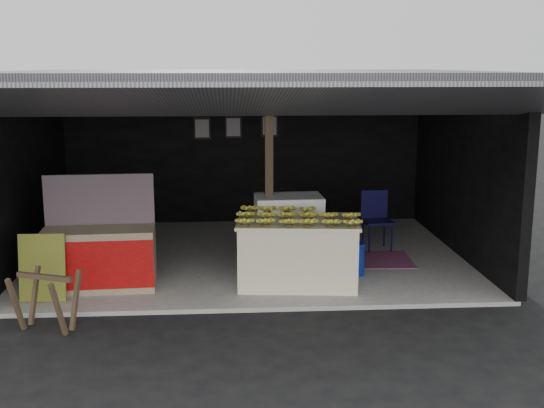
{
  "coord_description": "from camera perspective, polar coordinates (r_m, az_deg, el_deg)",
  "views": [
    {
      "loc": [
        -0.34,
        -8.26,
        3.13
      ],
      "look_at": [
        0.32,
        1.54,
        1.1
      ],
      "focal_mm": 45.0,
      "sensor_mm": 36.0,
      "label": 1
    }
  ],
  "objects": [
    {
      "name": "green_signboard",
      "position": [
        9.44,
        -18.67,
        -5.08
      ],
      "size": [
        0.6,
        0.17,
        0.89
      ],
      "primitive_type": "cube",
      "rotation": [
        -0.15,
        0.0,
        0.0
      ],
      "color": "black",
      "rests_on": "concrete_slab"
    },
    {
      "name": "banana_pile",
      "position": [
        9.47,
        2.18,
        -0.81
      ],
      "size": [
        1.64,
        1.09,
        0.18
      ],
      "primitive_type": null,
      "rotation": [
        0.0,
        0.0,
        -0.1
      ],
      "color": "gold",
      "rests_on": "banana_table"
    },
    {
      "name": "plastic_chair",
      "position": [
        11.58,
        8.68,
        -0.89
      ],
      "size": [
        0.5,
        0.5,
        0.98
      ],
      "rotation": [
        0.0,
        0.0,
        0.09
      ],
      "color": "black",
      "rests_on": "concrete_slab"
    },
    {
      "name": "ground",
      "position": [
        8.84,
        -1.43,
        -9.06
      ],
      "size": [
        80.0,
        80.0,
        0.0
      ],
      "primitive_type": "plane",
      "color": "black",
      "rests_on": "ground"
    },
    {
      "name": "banana_table",
      "position": [
        9.61,
        2.16,
        -4.05
      ],
      "size": [
        1.78,
        1.2,
        0.93
      ],
      "rotation": [
        0.0,
        0.0,
        -0.1
      ],
      "color": "silver",
      "rests_on": "concrete_slab"
    },
    {
      "name": "sawhorse",
      "position": [
        8.54,
        -18.42,
        -7.28
      ],
      "size": [
        0.81,
        0.8,
        0.7
      ],
      "rotation": [
        0.0,
        0.0,
        -0.37
      ],
      "color": "#4B3A25",
      "rests_on": "ground"
    },
    {
      "name": "water_barrel",
      "position": [
        10.17,
        6.89,
        -4.65
      ],
      "size": [
        0.31,
        0.31,
        0.45
      ],
      "primitive_type": "cylinder",
      "color": "#0D2294",
      "rests_on": "concrete_slab"
    },
    {
      "name": "neighbor_stall",
      "position": [
        9.74,
        -14.23,
        -4.17
      ],
      "size": [
        1.55,
        0.76,
        1.56
      ],
      "rotation": [
        0.0,
        0.0,
        0.05
      ],
      "color": "#998466",
      "rests_on": "concrete_slab"
    },
    {
      "name": "white_crate",
      "position": [
        10.39,
        1.4,
        -2.32
      ],
      "size": [
        1.03,
        0.72,
        1.11
      ],
      "rotation": [
        0.0,
        0.0,
        0.04
      ],
      "color": "white",
      "rests_on": "concrete_slab"
    },
    {
      "name": "shophouse",
      "position": [
        11.13,
        -2.1,
        6.35
      ],
      "size": [
        7.4,
        7.29,
        3.02
      ],
      "color": "black",
      "rests_on": "ground"
    },
    {
      "name": "picture_frames",
      "position": [
        13.21,
        -3.11,
        6.44
      ],
      "size": [
        1.62,
        0.04,
        0.46
      ],
      "color": "black",
      "rests_on": "shophouse"
    },
    {
      "name": "magenta_rug",
      "position": [
        10.99,
        7.69,
        -4.63
      ],
      "size": [
        1.54,
        1.06,
        0.01
      ],
      "primitive_type": "cube",
      "rotation": [
        0.0,
        0.0,
        -0.04
      ],
      "color": "#70184B",
      "rests_on": "concrete_slab"
    },
    {
      "name": "concrete_slab",
      "position": [
        11.2,
        -1.97,
        -4.4
      ],
      "size": [
        7.0,
        5.0,
        0.06
      ],
      "primitive_type": "cube",
      "color": "gray",
      "rests_on": "ground"
    }
  ]
}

